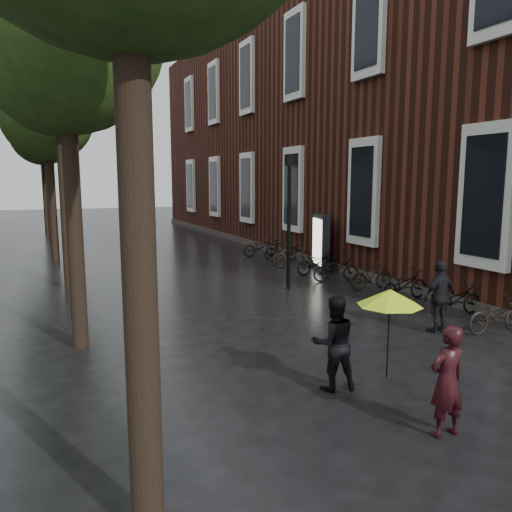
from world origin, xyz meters
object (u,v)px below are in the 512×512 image
person_burgundy (447,381)px  ad_lightbox (321,242)px  pedestrian_walking (440,297)px  lamp_post (289,208)px  person_black (334,343)px  parked_bicycles (338,268)px

person_burgundy → ad_lightbox: bearing=-113.5°
pedestrian_walking → lamp_post: size_ratio=0.39×
person_black → parked_bicycles: (5.06, 7.51, -0.35)m
person_burgundy → pedestrian_walking: 4.88m
pedestrian_walking → ad_lightbox: bearing=-108.5°
ad_lightbox → parked_bicycles: bearing=-89.0°
person_burgundy → pedestrian_walking: size_ratio=0.94×
person_burgundy → lamp_post: (2.35, 8.93, 1.77)m
person_black → lamp_post: bearing=-100.0°
ad_lightbox → person_black: bearing=-104.8°
person_black → lamp_post: (2.89, 7.02, 1.75)m
parked_bicycles → lamp_post: size_ratio=3.14×
person_burgundy → person_black: size_ratio=0.98×
parked_bicycles → person_burgundy: bearing=-115.7°
parked_bicycles → ad_lightbox: ad_lightbox is taller
parked_bicycles → lamp_post: lamp_post is taller
ad_lightbox → lamp_post: 3.98m
person_burgundy → ad_lightbox: size_ratio=0.73×
lamp_post → parked_bicycles: bearing=12.5°
pedestrian_walking → parked_bicycles: size_ratio=0.12×
person_burgundy → lamp_post: lamp_post is taller
lamp_post → pedestrian_walking: bearing=-79.6°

